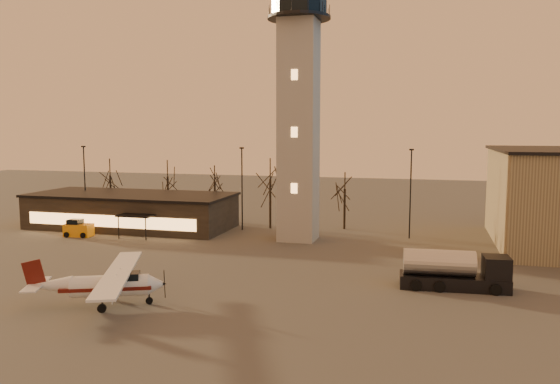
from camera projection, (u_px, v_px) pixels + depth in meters
The scene contains 8 objects.
ground at pixel (182, 338), 32.35m from camera, with size 220.00×220.00×0.00m, color #474442.
control_tower at pixel (299, 92), 59.25m from camera, with size 6.80×6.80×32.60m.
terminal at pixel (132, 210), 68.49m from camera, with size 25.40×12.20×4.30m.
light_poles at pixel (305, 191), 61.33m from camera, with size 58.50×12.25×10.14m.
tree_row at pixel (214, 177), 72.78m from camera, with size 37.20×9.20×8.80m.
cessna_front at pixel (113, 289), 38.10m from camera, with size 10.18×12.30×3.49m.
fuel_truck at pixel (454, 274), 42.18m from camera, with size 8.30×3.14×3.03m.
service_cart at pixel (78, 230), 62.96m from camera, with size 3.21×2.18×1.95m.
Camera 1 is at (13.78, -28.54, 12.30)m, focal length 35.00 mm.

